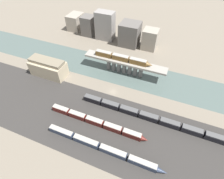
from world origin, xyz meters
name	(u,v)px	position (x,y,z in m)	size (l,w,h in m)	color
ground_plane	(113,92)	(0.00, 0.00, 0.00)	(400.00, 400.00, 0.00)	#756B5B
railbed_yard	(96,122)	(0.00, -24.00, 0.00)	(280.00, 42.00, 0.01)	#33302D
river_water	(124,72)	(0.00, 20.44, 0.00)	(320.00, 26.78, 0.01)	#4C5B56
bridge	(125,64)	(0.00, 20.44, 6.81)	(55.66, 7.07, 9.61)	gray
train_on_bridge	(123,58)	(-1.55, 20.44, 11.35)	(38.66, 3.19, 3.57)	brown
train_yard_near	(102,148)	(9.16, -36.39, 1.71)	(58.58, 2.61, 3.51)	#2D384C
train_yard_mid	(96,122)	(0.68, -24.79, 1.78)	(53.48, 2.74, 3.63)	#5B1E19
train_yard_far	(151,118)	(26.18, -11.46, 1.80)	(79.46, 3.07, 3.66)	black
warehouse_building	(48,68)	(-46.11, -0.43, 5.66)	(23.82, 10.98, 11.91)	tan
city_block_far_left	(76,22)	(-63.01, 64.07, 6.85)	(11.30, 15.26, 13.70)	gray
city_block_left	(88,26)	(-46.84, 58.85, 8.35)	(10.31, 10.79, 16.70)	#605B56
city_block_center	(105,26)	(-30.39, 57.72, 11.60)	(15.25, 9.12, 23.19)	gray
city_block_right	(130,34)	(-8.31, 56.68, 9.12)	(15.31, 14.74, 18.24)	#605B56
city_block_far_right	(150,39)	(8.16, 57.02, 7.89)	(11.25, 11.06, 15.77)	gray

